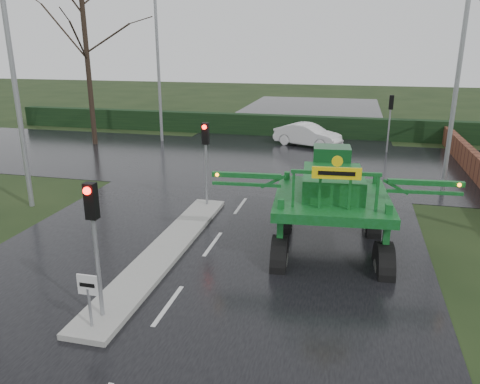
% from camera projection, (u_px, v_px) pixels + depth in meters
% --- Properties ---
extents(ground, '(140.00, 140.00, 0.00)m').
position_uv_depth(ground, '(168.00, 306.00, 12.11)').
color(ground, black).
rests_on(ground, ground).
extents(road_main, '(14.00, 80.00, 0.02)m').
position_uv_depth(road_main, '(251.00, 192.00, 21.37)').
color(road_main, black).
rests_on(road_main, ground).
extents(road_cross, '(80.00, 12.00, 0.02)m').
position_uv_depth(road_cross, '(273.00, 161.00, 26.92)').
color(road_cross, black).
rests_on(road_cross, ground).
extents(median_island, '(1.20, 10.00, 0.16)m').
position_uv_depth(median_island, '(166.00, 250.00, 15.15)').
color(median_island, gray).
rests_on(median_island, ground).
extents(hedge_row, '(44.00, 0.90, 1.50)m').
position_uv_depth(hedge_row, '(292.00, 126.00, 34.11)').
color(hedge_row, black).
rests_on(hedge_row, ground).
extents(brick_wall, '(0.40, 20.00, 1.20)m').
position_uv_depth(brick_wall, '(472.00, 162.00, 24.40)').
color(brick_wall, '#592D1E').
rests_on(brick_wall, ground).
extents(keep_left_sign, '(0.50, 0.07, 1.35)m').
position_uv_depth(keep_left_sign, '(88.00, 292.00, 10.69)').
color(keep_left_sign, gray).
rests_on(keep_left_sign, ground).
extents(traffic_signal_near, '(0.26, 0.33, 3.52)m').
position_uv_depth(traffic_signal_near, '(93.00, 222.00, 10.68)').
color(traffic_signal_near, gray).
rests_on(traffic_signal_near, ground).
extents(traffic_signal_mid, '(0.26, 0.33, 3.52)m').
position_uv_depth(traffic_signal_mid, '(206.00, 146.00, 18.55)').
color(traffic_signal_mid, gray).
rests_on(traffic_signal_mid, ground).
extents(traffic_signal_far, '(0.26, 0.33, 3.52)m').
position_uv_depth(traffic_signal_far, '(390.00, 111.00, 28.40)').
color(traffic_signal_far, gray).
rests_on(traffic_signal_far, ground).
extents(street_light_left_near, '(3.85, 0.30, 10.00)m').
position_uv_depth(street_light_left_near, '(18.00, 57.00, 17.68)').
color(street_light_left_near, gray).
rests_on(street_light_left_near, ground).
extents(street_light_right, '(3.85, 0.30, 10.00)m').
position_uv_depth(street_light_right, '(453.00, 56.00, 19.57)').
color(street_light_right, gray).
rests_on(street_light_right, ground).
extents(street_light_left_far, '(3.85, 0.30, 10.00)m').
position_uv_depth(street_light_left_far, '(162.00, 51.00, 30.65)').
color(street_light_left_far, gray).
rests_on(street_light_left_far, ground).
extents(tree_left_far, '(7.70, 7.70, 13.26)m').
position_uv_depth(tree_left_far, '(85.00, 33.00, 29.41)').
color(tree_left_far, black).
rests_on(tree_left_far, ground).
extents(crop_sprayer, '(7.78, 5.13, 4.36)m').
position_uv_depth(crop_sprayer, '(281.00, 197.00, 14.08)').
color(crop_sprayer, black).
rests_on(crop_sprayer, ground).
extents(white_sedan, '(4.69, 3.07, 1.46)m').
position_uv_depth(white_sedan, '(307.00, 146.00, 30.97)').
color(white_sedan, white).
rests_on(white_sedan, ground).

